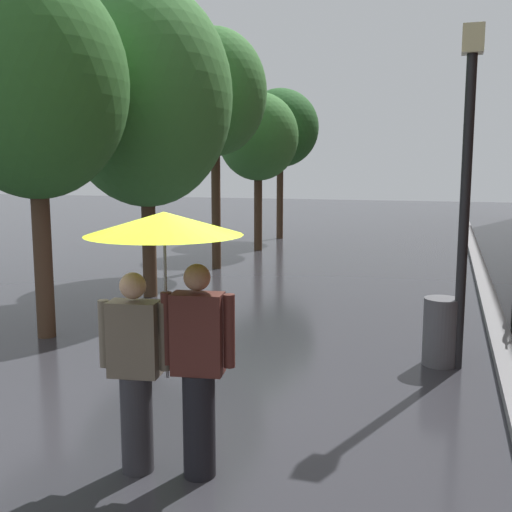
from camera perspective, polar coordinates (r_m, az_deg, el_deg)
ground_plane at (r=5.75m, az=-9.49°, el=-17.13°), size 80.00×80.00×0.00m
kerb_strip at (r=14.83m, az=20.31°, el=-1.44°), size 0.30×36.00×0.12m
street_tree_0 at (r=9.22m, az=-20.09°, el=14.89°), size 2.60×2.60×5.20m
street_tree_1 at (r=11.65m, az=-10.33°, el=14.50°), size 3.20×3.20×5.76m
street_tree_2 at (r=14.73m, az=-3.87°, el=14.98°), size 2.44×2.44×5.65m
street_tree_3 at (r=17.84m, az=0.20°, el=11.06°), size 2.33×2.33×4.57m
street_tree_4 at (r=20.85m, az=2.29°, el=11.85°), size 2.58×2.58×5.03m
couple_under_umbrella at (r=4.81m, az=-8.46°, el=-3.80°), size 1.23×1.23×2.12m
street_lamp_post at (r=7.65m, az=19.12°, el=7.38°), size 0.24×0.24×4.07m
litter_bin at (r=7.98m, az=16.94°, el=-6.79°), size 0.44×0.44×0.85m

